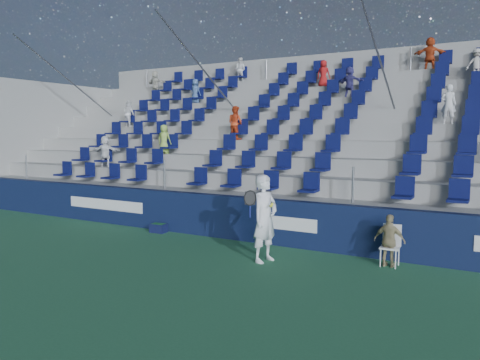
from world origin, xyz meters
TOP-DOWN VIEW (x-y plane):
  - ground at (0.00, 0.00)m, footprint 70.00×70.00m
  - sponsor_wall at (0.00, 3.15)m, footprint 24.00×0.32m
  - grandstand at (-0.01, 8.24)m, footprint 24.00×8.17m
  - tennis_player at (1.59, 1.52)m, footprint 0.71×0.81m
  - line_judge_chair at (4.17, 2.65)m, footprint 0.43×0.44m
  - line_judge at (4.17, 2.50)m, footprint 0.70×0.34m
  - ball_bin at (-2.57, 2.75)m, footprint 0.49×0.34m

SIDE VIEW (x-z plane):
  - ground at x=0.00m, z-range 0.00..0.00m
  - ball_bin at x=-2.57m, z-range 0.01..0.28m
  - line_judge_chair at x=4.17m, z-range 0.06..0.98m
  - line_judge at x=4.17m, z-range 0.00..1.17m
  - sponsor_wall at x=0.00m, z-range 0.00..1.20m
  - tennis_player at x=1.59m, z-range 0.00..2.01m
  - grandstand at x=-0.01m, z-range -1.18..5.45m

